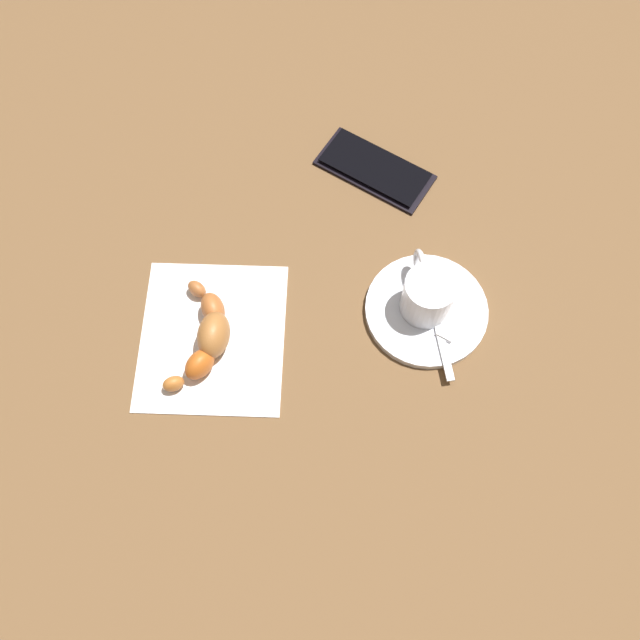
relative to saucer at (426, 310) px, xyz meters
name	(u,v)px	position (x,y,z in m)	size (l,w,h in m)	color
ground_plane	(330,313)	(-0.11, -0.03, -0.01)	(1.80, 1.80, 0.00)	brown
saucer	(426,310)	(0.00, 0.00, 0.00)	(0.14, 0.14, 0.01)	silver
espresso_cup	(427,294)	(0.00, 0.00, 0.03)	(0.06, 0.08, 0.06)	silver
teaspoon	(436,316)	(0.01, -0.01, 0.01)	(0.06, 0.12, 0.01)	silver
sugar_packet	(456,316)	(0.03, 0.00, 0.01)	(0.06, 0.02, 0.01)	white
napkin	(213,336)	(-0.24, -0.09, 0.00)	(0.17, 0.19, 0.00)	white
croissant	(208,335)	(-0.24, -0.09, 0.02)	(0.07, 0.14, 0.05)	#B3682B
cell_phone	(375,169)	(-0.10, 0.18, 0.00)	(0.16, 0.11, 0.01)	black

